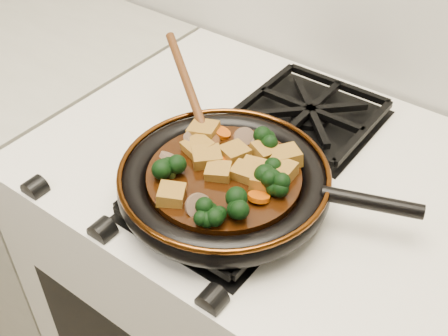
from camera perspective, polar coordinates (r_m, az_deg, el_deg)
The scene contains 33 objects.
stove at distance 1.28m, azimuth 3.34°, elevation -14.70°, with size 0.76×0.60×0.90m, color silver.
burner_grate_front at distance 0.85m, azimuth -0.79°, elevation -3.41°, with size 0.23×0.23×0.03m, color black, non-canonical shape.
burner_grate_back at distance 1.03m, azimuth 8.74°, elevation 5.46°, with size 0.23×0.23×0.03m, color black, non-canonical shape.
skillet at distance 0.83m, azimuth 0.15°, elevation -1.37°, with size 0.43×0.32×0.05m.
braising_sauce at distance 0.83m, azimuth -0.00°, elevation -1.09°, with size 0.23×0.23×0.02m, color black.
tofu_cube_0 at distance 0.81m, azimuth 2.16°, elevation -0.50°, with size 0.04×0.03×0.02m, color olive.
tofu_cube_1 at distance 0.86m, azimuth -2.65°, elevation 2.03°, with size 0.04×0.04×0.02m, color olive.
tofu_cube_2 at distance 0.84m, azimuth -1.78°, elevation 1.04°, with size 0.04×0.04×0.02m, color olive.
tofu_cube_3 at distance 0.78m, azimuth -5.37°, elevation -2.73°, with size 0.04×0.04×0.02m, color olive.
tofu_cube_4 at distance 0.82m, azimuth 2.97°, elevation -0.28°, with size 0.04×0.04×0.02m, color olive.
tofu_cube_5 at distance 0.80m, azimuth 4.21°, elevation -1.15°, with size 0.04×0.04×0.02m, color olive.
tofu_cube_6 at distance 0.82m, azimuth 5.58°, elevation -0.44°, with size 0.04×0.04×0.02m, color olive.
tofu_cube_7 at distance 0.84m, azimuth 6.27°, elevation 1.11°, with size 0.04×0.04×0.02m, color olive.
tofu_cube_8 at distance 0.89m, azimuth -2.10°, elevation 3.69°, with size 0.04×0.04×0.02m, color olive.
tofu_cube_9 at distance 0.85m, azimuth 1.08°, elevation 1.47°, with size 0.04×0.04×0.02m, color olive.
tofu_cube_10 at distance 0.82m, azimuth -0.57°, elevation -0.43°, with size 0.04×0.03×0.02m, color olive.
tofu_cube_11 at distance 0.85m, azimuth 4.27°, elevation 1.69°, with size 0.04×0.04×0.02m, color olive.
broccoli_floret_0 at distance 0.82m, azimuth -5.34°, elevation -0.38°, with size 0.06×0.06×0.05m, color black, non-canonical shape.
broccoli_floret_1 at distance 0.75m, azimuth -1.49°, elevation -4.82°, with size 0.06×0.06×0.05m, color black, non-canonical shape.
broccoli_floret_2 at distance 0.86m, azimuth 4.43°, elevation 2.32°, with size 0.06×0.06×0.05m, color black, non-canonical shape.
broccoli_floret_3 at distance 0.79m, azimuth 4.81°, elevation -1.95°, with size 0.06×0.06×0.05m, color black, non-canonical shape.
broccoli_floret_4 at distance 0.81m, azimuth 4.88°, elevation -0.82°, with size 0.06×0.06×0.05m, color black, non-canonical shape.
broccoli_floret_5 at distance 0.76m, azimuth 1.41°, elevation -4.05°, with size 0.06×0.06×0.05m, color black, non-canonical shape.
carrot_coin_0 at distance 0.78m, azimuth 3.55°, elevation -2.96°, with size 0.03×0.03×0.01m, color #B44505.
carrot_coin_1 at distance 0.89m, azimuth -0.23°, elevation 3.60°, with size 0.03×0.03×0.01m, color #B44505.
carrot_coin_2 at distance 0.80m, azimuth 5.10°, elevation -1.66°, with size 0.03×0.03×0.01m, color #B44505.
carrot_coin_3 at distance 0.83m, azimuth 0.41°, elevation 0.38°, with size 0.03×0.03×0.01m, color #B44505.
mushroom_slice_0 at distance 0.88m, azimuth 2.08°, elevation 3.07°, with size 0.03×0.03×0.01m, color brown.
mushroom_slice_1 at distance 0.77m, azimuth -2.62°, elevation -3.90°, with size 0.04×0.04×0.01m, color brown.
mushroom_slice_2 at distance 0.87m, azimuth -3.06°, elevation 2.74°, with size 0.04×0.04×0.01m, color brown.
mushroom_slice_3 at distance 0.86m, azimuth 3.97°, elevation 2.27°, with size 0.04×0.04×0.01m, color brown.
mushroom_slice_4 at distance 0.84m, azimuth -5.33°, elevation 0.92°, with size 0.04×0.04×0.01m, color brown.
wooden_spoon at distance 0.92m, azimuth -2.88°, elevation 6.18°, with size 0.13×0.11×0.23m.
Camera 1 is at (0.37, 1.08, 1.51)m, focal length 45.00 mm.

